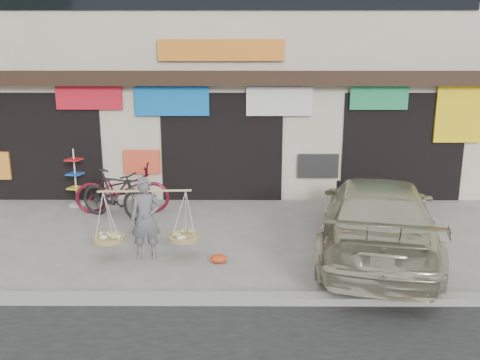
{
  "coord_description": "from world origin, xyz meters",
  "views": [
    {
      "loc": [
        0.5,
        -8.94,
        3.63
      ],
      "look_at": [
        0.46,
        0.9,
        1.17
      ],
      "focal_mm": 38.0,
      "sensor_mm": 36.0,
      "label": 1
    }
  ],
  "objects_px": {
    "street_vendor": "(146,222)",
    "bike_1": "(115,194)",
    "bike_0": "(122,189)",
    "suv": "(377,217)",
    "display_rack": "(76,183)"
  },
  "relations": [
    {
      "from": "street_vendor",
      "to": "suv",
      "type": "bearing_deg",
      "value": 0.05
    },
    {
      "from": "street_vendor",
      "to": "display_rack",
      "type": "distance_m",
      "value": 4.03
    },
    {
      "from": "bike_0",
      "to": "display_rack",
      "type": "relative_size",
      "value": 1.54
    },
    {
      "from": "street_vendor",
      "to": "suv",
      "type": "xyz_separation_m",
      "value": [
        4.21,
        0.24,
        0.03
      ]
    },
    {
      "from": "street_vendor",
      "to": "bike_0",
      "type": "relative_size",
      "value": 0.88
    },
    {
      "from": "bike_1",
      "to": "bike_0",
      "type": "bearing_deg",
      "value": 15.89
    },
    {
      "from": "suv",
      "to": "display_rack",
      "type": "xyz_separation_m",
      "value": [
        -6.53,
        3.06,
        -0.15
      ]
    },
    {
      "from": "bike_1",
      "to": "display_rack",
      "type": "bearing_deg",
      "value": 75.26
    },
    {
      "from": "suv",
      "to": "street_vendor",
      "type": "bearing_deg",
      "value": 16.24
    },
    {
      "from": "bike_0",
      "to": "street_vendor",
      "type": "bearing_deg",
      "value": -161.96
    },
    {
      "from": "street_vendor",
      "to": "bike_1",
      "type": "height_order",
      "value": "street_vendor"
    },
    {
      "from": "bike_1",
      "to": "display_rack",
      "type": "relative_size",
      "value": 1.32
    },
    {
      "from": "bike_0",
      "to": "bike_1",
      "type": "xyz_separation_m",
      "value": [
        -0.06,
        -0.41,
        -0.01
      ]
    },
    {
      "from": "bike_1",
      "to": "suv",
      "type": "xyz_separation_m",
      "value": [
        5.33,
        -2.06,
        0.16
      ]
    },
    {
      "from": "suv",
      "to": "bike_0",
      "type": "bearing_deg",
      "value": -12.2
    }
  ]
}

